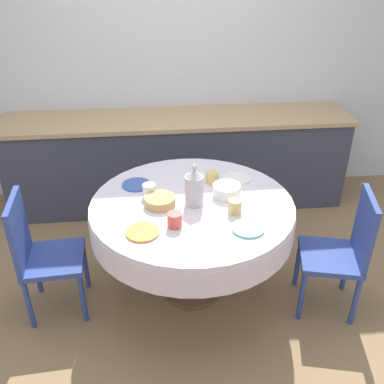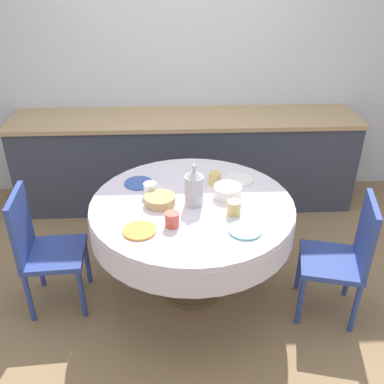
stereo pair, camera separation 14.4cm
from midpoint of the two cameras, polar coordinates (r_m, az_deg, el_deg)
The scene contains 17 objects.
ground_plane at distance 3.34m, azimuth -1.26°, elevation -12.91°, with size 12.00×12.00×0.00m, color #8E704C.
wall_back at distance 4.24m, azimuth -3.47°, elevation 16.60°, with size 7.00×0.05×2.60m.
kitchen_counter at distance 4.20m, azimuth -2.88°, elevation 4.22°, with size 3.24×0.64×0.90m.
dining_table at distance 2.93m, azimuth -1.40°, elevation -3.46°, with size 1.38×1.38×0.78m.
chair_left at distance 3.06m, azimuth 18.29°, elevation -7.21°, with size 0.48×0.48×0.91m.
chair_right at distance 3.08m, azimuth -20.91°, elevation -7.41°, with size 0.42×0.42×0.91m.
plate_near_left at distance 2.59m, azimuth -8.19°, elevation -5.37°, with size 0.20×0.20×0.01m, color orange.
cup_near_left at distance 2.61m, azimuth -3.91°, elevation -3.77°, with size 0.09×0.09×0.09m, color #CC4C3D.
plate_near_right at distance 2.61m, azimuth 5.89°, elevation -4.88°, with size 0.20×0.20×0.01m, color #60BCB7.
cup_near_right at distance 2.74m, azimuth 4.26°, elevation -1.95°, with size 0.09×0.09×0.09m, color #DBB766.
plate_far_left at distance 3.10m, azimuth -8.76°, elevation 0.96°, with size 0.20×0.20×0.01m, color #3856AD.
cup_far_left at distance 2.94m, azimuth -7.13°, elevation 0.18°, with size 0.09×0.09×0.09m, color white.
plate_far_right at distance 3.16m, azimuth 4.69°, elevation 1.78°, with size 0.20×0.20×0.01m, color white.
cup_far_right at distance 3.08m, azimuth 1.41°, elevation 1.89°, with size 0.09×0.09×0.09m, color #DBB766.
coffee_carafe at distance 2.79m, azimuth -1.19°, elevation 0.59°, with size 0.12×0.12×0.29m.
bread_basket at distance 2.84m, azimuth -5.76°, elevation -1.23°, with size 0.21×0.21×0.06m, color tan.
fruit_bowl at distance 2.93m, azimuth 3.25°, elevation 0.21°, with size 0.19×0.19×0.08m, color silver.
Camera 1 is at (-0.25, -2.44, 2.27)m, focal length 40.00 mm.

